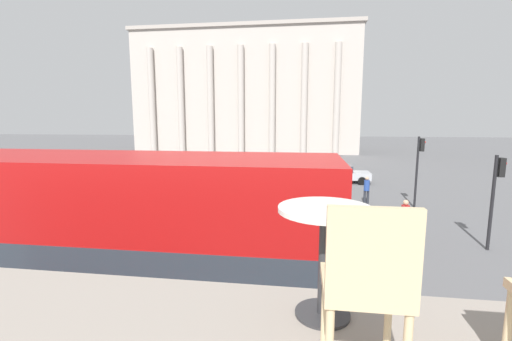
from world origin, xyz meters
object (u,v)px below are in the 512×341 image
object	(u,v)px
double_decker_bus	(73,244)
cafe_dining_table	(325,237)
cafe_chair_0	(366,283)
car_navy	(287,199)
car_silver	(341,173)
traffic_light_near	(496,189)
plaza_building_left	(248,93)
traffic_light_mid	(419,162)
pedestrian_red	(405,217)
pedestrian_blue	(367,188)

from	to	relation	value
double_decker_bus	cafe_dining_table	size ratio (longest dim) A/B	14.78
cafe_chair_0	car_navy	distance (m)	16.45
cafe_dining_table	car_navy	distance (m)	15.89
car_silver	car_navy	world-z (taller)	same
double_decker_bus	cafe_chair_0	world-z (taller)	cafe_chair_0
traffic_light_near	plaza_building_left	bearing A→B (deg)	111.46
car_silver	traffic_light_near	bearing A→B (deg)	-40.37
plaza_building_left	traffic_light_mid	size ratio (longest dim) A/B	8.47
car_navy	pedestrian_red	bearing A→B (deg)	-85.88
pedestrian_red	traffic_light_near	bearing A→B (deg)	28.78
cafe_dining_table	traffic_light_near	world-z (taller)	cafe_dining_table
plaza_building_left	pedestrian_blue	xyz separation A→B (m)	(12.55, -33.64, -8.13)
car_silver	car_navy	bearing A→B (deg)	-79.03
traffic_light_near	double_decker_bus	bearing A→B (deg)	-148.33
car_navy	traffic_light_mid	bearing A→B (deg)	-34.77
pedestrian_red	cafe_dining_table	bearing A→B (deg)	-66.73
cafe_dining_table	cafe_chair_0	distance (m)	0.58
traffic_light_mid	pedestrian_red	world-z (taller)	traffic_light_mid
car_silver	pedestrian_blue	size ratio (longest dim) A/B	2.64
double_decker_bus	traffic_light_near	size ratio (longest dim) A/B	3.00
car_silver	pedestrian_blue	xyz separation A→B (m)	(0.75, -6.77, 0.21)
car_navy	pedestrian_red	size ratio (longest dim) A/B	2.51
traffic_light_mid	car_navy	world-z (taller)	traffic_light_mid
traffic_light_near	pedestrian_red	world-z (taller)	traffic_light_near
cafe_dining_table	cafe_chair_0	size ratio (longest dim) A/B	0.80
cafe_chair_0	car_navy	xyz separation A→B (m)	(-1.14, 16.05, -3.40)
plaza_building_left	car_navy	xyz separation A→B (m)	(8.05, -36.22, -8.34)
cafe_chair_0	pedestrian_red	xyz separation A→B (m)	(3.79, 12.50, -3.14)
plaza_building_left	cafe_chair_0	bearing A→B (deg)	-80.03
double_decker_bus	car_silver	xyz separation A→B (m)	(7.61, 20.78, -1.61)
traffic_light_mid	car_silver	world-z (taller)	traffic_light_mid
cafe_dining_table	traffic_light_mid	size ratio (longest dim) A/B	0.18
traffic_light_near	pedestrian_blue	size ratio (longest dim) A/B	2.26
car_navy	car_silver	bearing A→B (deg)	18.01
pedestrian_blue	cafe_dining_table	bearing A→B (deg)	163.04
plaza_building_left	pedestrian_blue	distance (m)	36.81
traffic_light_near	pedestrian_red	distance (m)	3.30
double_decker_bus	pedestrian_blue	size ratio (longest dim) A/B	6.79
pedestrian_blue	car_navy	bearing A→B (deg)	113.92
cafe_dining_table	cafe_chair_0	world-z (taller)	cafe_chair_0
double_decker_bus	traffic_light_near	bearing A→B (deg)	39.45
plaza_building_left	pedestrian_red	xyz separation A→B (m)	(12.98, -39.77, -8.08)
cafe_chair_0	pedestrian_blue	bearing A→B (deg)	83.10
cafe_chair_0	traffic_light_near	size ratio (longest dim) A/B	0.25
car_silver	double_decker_bus	bearing A→B (deg)	-77.30
car_silver	car_navy	size ratio (longest dim) A/B	1.00
plaza_building_left	cafe_dining_table	bearing A→B (deg)	-80.10
double_decker_bus	traffic_light_near	distance (m)	13.75
traffic_light_near	pedestrian_blue	xyz separation A→B (m)	(-3.35, 6.79, -1.45)
cafe_dining_table	traffic_light_near	size ratio (longest dim) A/B	0.20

